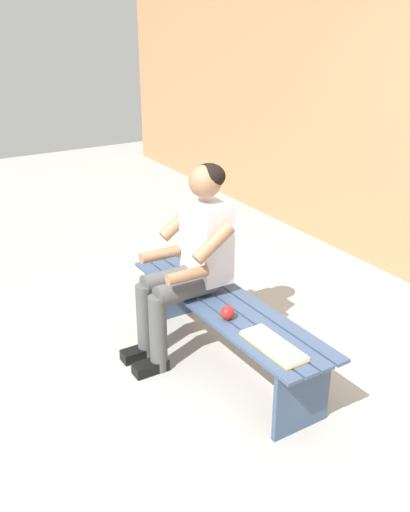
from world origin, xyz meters
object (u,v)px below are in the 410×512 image
person_seated (190,256)px  book_open (273,346)px  apple (227,313)px  bench_near (226,319)px

person_seated → book_open: person_seated is taller
person_seated → apple: 0.47m
person_seated → apple: bearing=-179.3°
bench_near → apple: apple is taller
bench_near → book_open: book_open is taller
person_seated → book_open: 0.84m
bench_near → book_open: size_ratio=4.06×
bench_near → apple: bearing=149.1°
bench_near → book_open: 0.56m
person_seated → apple: person_seated is taller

